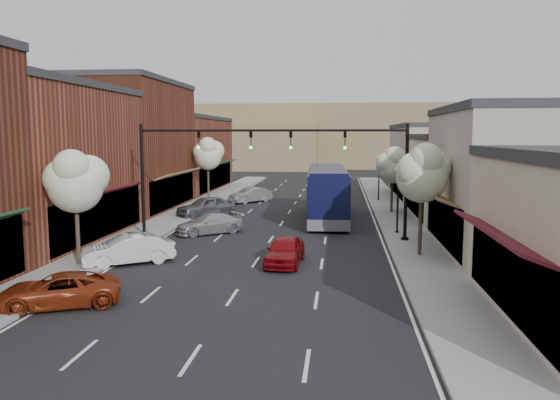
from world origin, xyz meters
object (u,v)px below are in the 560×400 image
(tree_right_near, at_px, (423,172))
(parked_car_e, at_px, (251,195))
(parked_car_a, at_px, (58,290))
(parked_car_c, at_px, (209,224))
(lamp_post_far, at_px, (379,170))
(tree_left_far, at_px, (208,153))
(parked_car_b, at_px, (128,250))
(tree_right_far, at_px, (393,164))
(signal_mast_right, at_px, (366,164))
(red_hatchback, at_px, (285,251))
(lamp_post_near, at_px, (398,188))
(coach_bus, at_px, (327,193))
(signal_mast_left, at_px, (180,163))
(parked_car_d, at_px, (206,206))
(tree_left_near, at_px, (76,180))

(tree_right_near, bearing_deg, parked_car_e, 119.90)
(parked_car_a, distance_m, parked_car_c, 15.39)
(lamp_post_far, bearing_deg, parked_car_c, -122.87)
(tree_left_far, bearing_deg, parked_car_a, -86.26)
(parked_car_b, bearing_deg, lamp_post_far, 119.41)
(tree_right_far, xyz_separation_m, parked_car_b, (-14.55, -19.08, -3.26))
(signal_mast_right, distance_m, parked_car_e, 20.68)
(signal_mast_right, xyz_separation_m, red_hatchback, (-4.12, -6.32, -3.93))
(red_hatchback, bearing_deg, lamp_post_near, 57.91)
(tree_right_near, xyz_separation_m, parked_car_e, (-12.55, 21.82, -3.75))
(signal_mast_right, relative_size, parked_car_a, 1.84)
(tree_left_far, bearing_deg, tree_right_far, -19.87)
(parked_car_c, xyz_separation_m, parked_car_e, (0.00, 16.34, 0.06))
(tree_left_far, bearing_deg, lamp_post_far, 7.30)
(coach_bus, relative_size, parked_car_b, 2.88)
(signal_mast_left, xyz_separation_m, lamp_post_far, (13.42, 20.00, -1.62))
(tree_right_near, relative_size, tree_left_far, 0.97)
(signal_mast_right, bearing_deg, parked_car_d, 143.85)
(parked_car_c, bearing_deg, parked_car_b, -50.31)
(signal_mast_left, height_order, red_hatchback, signal_mast_left)
(parked_car_e, bearing_deg, lamp_post_far, 51.55)
(tree_right_far, distance_m, parked_car_d, 15.26)
(tree_right_near, bearing_deg, coach_bus, 112.73)
(tree_left_near, distance_m, parked_car_d, 17.16)
(signal_mast_right, relative_size, parked_car_e, 1.93)
(signal_mast_right, bearing_deg, lamp_post_far, 83.78)
(signal_mast_left, height_order, tree_left_near, signal_mast_left)
(tree_left_far, bearing_deg, tree_right_near, -52.96)
(tree_right_far, distance_m, parked_car_e, 14.22)
(signal_mast_left, bearing_deg, coach_bus, 43.43)
(parked_car_b, bearing_deg, tree_right_far, 109.37)
(signal_mast_left, relative_size, lamp_post_far, 1.85)
(tree_right_far, distance_m, tree_left_near, 25.99)
(tree_right_far, height_order, tree_left_near, tree_left_near)
(coach_bus, bearing_deg, parked_car_d, 175.40)
(tree_right_near, bearing_deg, signal_mast_left, 163.81)
(tree_left_far, distance_m, lamp_post_near, 22.33)
(signal_mast_right, distance_m, signal_mast_left, 11.24)
(parked_car_a, xyz_separation_m, parked_car_d, (-0.02, 22.47, 0.18))
(lamp_post_far, xyz_separation_m, parked_car_c, (-12.00, -18.57, -2.36))
(tree_left_far, xyz_separation_m, parked_car_d, (2.05, -9.31, -3.81))
(tree_right_far, relative_size, coach_bus, 0.42)
(coach_bus, height_order, red_hatchback, coach_bus)
(tree_left_near, relative_size, parked_car_b, 1.28)
(tree_left_far, distance_m, red_hatchback, 26.44)
(tree_right_near, height_order, parked_car_b, tree_right_near)
(tree_left_far, distance_m, parked_car_b, 25.46)
(tree_right_far, bearing_deg, parked_car_d, -167.18)
(lamp_post_near, height_order, lamp_post_far, same)
(tree_left_far, height_order, parked_car_e, tree_left_far)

